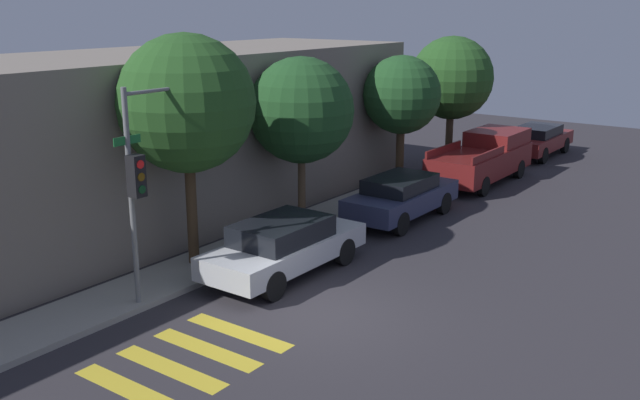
{
  "coord_description": "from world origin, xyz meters",
  "views": [
    {
      "loc": [
        -11.51,
        -8.47,
        6.52
      ],
      "look_at": [
        3.01,
        2.1,
        1.6
      ],
      "focal_mm": 40.0,
      "sensor_mm": 36.0,
      "label": 1
    }
  ],
  "objects_px": {
    "tree_behind_truck": "(452,78)",
    "tree_far_end": "(402,95)",
    "traffic_light_pole": "(151,158)",
    "pickup_truck": "(483,157)",
    "tree_midblock": "(301,110)",
    "sedan_far_end": "(538,140)",
    "tree_near_corner": "(187,104)",
    "sedan_near_corner": "(284,245)",
    "sedan_middle": "(401,196)"
  },
  "relations": [
    {
      "from": "sedan_near_corner",
      "to": "tree_behind_truck",
      "type": "height_order",
      "value": "tree_behind_truck"
    },
    {
      "from": "sedan_middle",
      "to": "pickup_truck",
      "type": "distance_m",
      "value": 6.25
    },
    {
      "from": "tree_midblock",
      "to": "pickup_truck",
      "type": "bearing_deg",
      "value": -14.51
    },
    {
      "from": "tree_behind_truck",
      "to": "tree_near_corner",
      "type": "bearing_deg",
      "value": 180.0
    },
    {
      "from": "tree_near_corner",
      "to": "tree_far_end",
      "type": "relative_size",
      "value": 1.23
    },
    {
      "from": "tree_behind_truck",
      "to": "tree_far_end",
      "type": "bearing_deg",
      "value": 180.0
    },
    {
      "from": "sedan_middle",
      "to": "tree_midblock",
      "type": "distance_m",
      "value": 4.18
    },
    {
      "from": "traffic_light_pole",
      "to": "tree_far_end",
      "type": "relative_size",
      "value": 1.02
    },
    {
      "from": "traffic_light_pole",
      "to": "sedan_middle",
      "type": "distance_m",
      "value": 9.24
    },
    {
      "from": "pickup_truck",
      "to": "tree_midblock",
      "type": "distance_m",
      "value": 9.14
    },
    {
      "from": "pickup_truck",
      "to": "sedan_far_end",
      "type": "bearing_deg",
      "value": 0.0
    },
    {
      "from": "tree_behind_truck",
      "to": "sedan_far_end",
      "type": "bearing_deg",
      "value": -26.45
    },
    {
      "from": "sedan_near_corner",
      "to": "sedan_middle",
      "type": "relative_size",
      "value": 1.04
    },
    {
      "from": "traffic_light_pole",
      "to": "sedan_far_end",
      "type": "xyz_separation_m",
      "value": [
        20.97,
        -1.27,
        -2.58
      ]
    },
    {
      "from": "traffic_light_pole",
      "to": "tree_far_end",
      "type": "distance_m",
      "value": 12.53
    },
    {
      "from": "tree_midblock",
      "to": "traffic_light_pole",
      "type": "bearing_deg",
      "value": -171.92
    },
    {
      "from": "sedan_near_corner",
      "to": "pickup_truck",
      "type": "distance_m",
      "value": 12.09
    },
    {
      "from": "traffic_light_pole",
      "to": "tree_near_corner",
      "type": "distance_m",
      "value": 2.36
    },
    {
      "from": "tree_near_corner",
      "to": "sedan_near_corner",
      "type": "bearing_deg",
      "value": -66.35
    },
    {
      "from": "tree_behind_truck",
      "to": "sedan_middle",
      "type": "bearing_deg",
      "value": -164.21
    },
    {
      "from": "tree_near_corner",
      "to": "sedan_middle",
      "type": "bearing_deg",
      "value": -17.91
    },
    {
      "from": "sedan_middle",
      "to": "tree_behind_truck",
      "type": "distance_m",
      "value": 8.58
    },
    {
      "from": "sedan_far_end",
      "to": "tree_midblock",
      "type": "bearing_deg",
      "value": 171.34
    },
    {
      "from": "traffic_light_pole",
      "to": "sedan_far_end",
      "type": "bearing_deg",
      "value": -3.46
    },
    {
      "from": "tree_far_end",
      "to": "sedan_middle",
      "type": "bearing_deg",
      "value": -149.38
    },
    {
      "from": "sedan_near_corner",
      "to": "tree_near_corner",
      "type": "height_order",
      "value": "tree_near_corner"
    },
    {
      "from": "sedan_far_end",
      "to": "tree_near_corner",
      "type": "xyz_separation_m",
      "value": [
        -18.98,
        2.2,
        3.46
      ]
    },
    {
      "from": "pickup_truck",
      "to": "tree_far_end",
      "type": "distance_m",
      "value": 4.15
    },
    {
      "from": "sedan_near_corner",
      "to": "tree_far_end",
      "type": "bearing_deg",
      "value": 12.96
    },
    {
      "from": "traffic_light_pole",
      "to": "tree_far_end",
      "type": "xyz_separation_m",
      "value": [
        12.5,
        0.93,
        0.06
      ]
    },
    {
      "from": "tree_midblock",
      "to": "tree_behind_truck",
      "type": "xyz_separation_m",
      "value": [
        10.01,
        0.0,
        0.15
      ]
    },
    {
      "from": "sedan_far_end",
      "to": "tree_near_corner",
      "type": "distance_m",
      "value": 19.42
    },
    {
      "from": "traffic_light_pole",
      "to": "tree_midblock",
      "type": "xyz_separation_m",
      "value": [
        6.54,
        0.93,
        0.2
      ]
    },
    {
      "from": "sedan_middle",
      "to": "tree_near_corner",
      "type": "distance_m",
      "value": 7.93
    },
    {
      "from": "sedan_near_corner",
      "to": "pickup_truck",
      "type": "xyz_separation_m",
      "value": [
        12.09,
        -0.0,
        0.18
      ]
    },
    {
      "from": "traffic_light_pole",
      "to": "tree_behind_truck",
      "type": "relative_size",
      "value": 0.91
    },
    {
      "from": "sedan_far_end",
      "to": "tree_behind_truck",
      "type": "distance_m",
      "value": 5.74
    },
    {
      "from": "traffic_light_pole",
      "to": "sedan_far_end",
      "type": "distance_m",
      "value": 21.16
    },
    {
      "from": "tree_near_corner",
      "to": "tree_midblock",
      "type": "relative_size",
      "value": 1.16
    },
    {
      "from": "sedan_middle",
      "to": "sedan_far_end",
      "type": "height_order",
      "value": "sedan_middle"
    },
    {
      "from": "sedan_middle",
      "to": "tree_near_corner",
      "type": "height_order",
      "value": "tree_near_corner"
    },
    {
      "from": "pickup_truck",
      "to": "tree_behind_truck",
      "type": "relative_size",
      "value": 1.02
    },
    {
      "from": "tree_behind_truck",
      "to": "sedan_near_corner",
      "type": "bearing_deg",
      "value": -170.83
    },
    {
      "from": "traffic_light_pole",
      "to": "pickup_truck",
      "type": "xyz_separation_m",
      "value": [
        15.03,
        -1.27,
        -2.38
      ]
    },
    {
      "from": "traffic_light_pole",
      "to": "sedan_near_corner",
      "type": "xyz_separation_m",
      "value": [
        2.95,
        -1.27,
        -2.56
      ]
    },
    {
      "from": "sedan_near_corner",
      "to": "tree_behind_truck",
      "type": "distance_m",
      "value": 14.08
    },
    {
      "from": "traffic_light_pole",
      "to": "sedan_near_corner",
      "type": "distance_m",
      "value": 4.1
    },
    {
      "from": "tree_midblock",
      "to": "tree_behind_truck",
      "type": "bearing_deg",
      "value": 0.0
    },
    {
      "from": "pickup_truck",
      "to": "tree_midblock",
      "type": "relative_size",
      "value": 1.08
    },
    {
      "from": "sedan_near_corner",
      "to": "sedan_far_end",
      "type": "distance_m",
      "value": 18.02
    }
  ]
}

